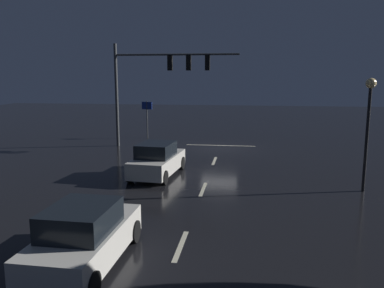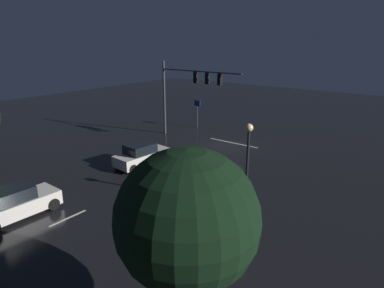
% 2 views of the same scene
% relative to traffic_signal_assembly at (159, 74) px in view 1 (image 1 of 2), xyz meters
% --- Properties ---
extents(ground_plane, '(80.00, 80.00, 0.00)m').
position_rel_traffic_signal_assembly_xyz_m(ground_plane, '(-4.22, 0.08, -5.11)').
color(ground_plane, black).
extents(traffic_signal_assembly, '(8.68, 0.47, 7.18)m').
position_rel_traffic_signal_assembly_xyz_m(traffic_signal_assembly, '(0.00, 0.00, 0.00)').
color(traffic_signal_assembly, '#383A3D').
rests_on(traffic_signal_assembly, ground_plane).
extents(lane_dash_far, '(0.16, 2.20, 0.01)m').
position_rel_traffic_signal_assembly_xyz_m(lane_dash_far, '(-4.22, 4.08, -5.10)').
color(lane_dash_far, beige).
rests_on(lane_dash_far, ground_plane).
extents(lane_dash_mid, '(0.16, 2.20, 0.01)m').
position_rel_traffic_signal_assembly_xyz_m(lane_dash_mid, '(-4.22, 10.08, -5.10)').
color(lane_dash_mid, beige).
rests_on(lane_dash_mid, ground_plane).
extents(lane_dash_near, '(0.16, 2.20, 0.01)m').
position_rel_traffic_signal_assembly_xyz_m(lane_dash_near, '(-4.22, 16.08, -5.10)').
color(lane_dash_near, beige).
rests_on(lane_dash_near, ground_plane).
extents(stop_bar, '(5.00, 0.16, 0.01)m').
position_rel_traffic_signal_assembly_xyz_m(stop_bar, '(-4.22, -1.19, -5.10)').
color(stop_bar, beige).
rests_on(stop_bar, ground_plane).
extents(car_approaching, '(2.25, 4.49, 1.70)m').
position_rel_traffic_signal_assembly_xyz_m(car_approaching, '(-1.65, 7.96, -4.31)').
color(car_approaching, silver).
rests_on(car_approaching, ground_plane).
extents(car_distant, '(1.98, 4.40, 1.70)m').
position_rel_traffic_signal_assembly_xyz_m(car_distant, '(-1.89, 17.63, -4.31)').
color(car_distant, silver).
rests_on(car_distant, ground_plane).
extents(street_lamp_left_kerb, '(0.44, 0.44, 4.92)m').
position_rel_traffic_signal_assembly_xyz_m(street_lamp_left_kerb, '(-11.22, 9.39, -1.65)').
color(street_lamp_left_kerb, black).
rests_on(street_lamp_left_kerb, ground_plane).
extents(route_sign, '(0.89, 0.28, 2.97)m').
position_rel_traffic_signal_assembly_xyz_m(route_sign, '(1.91, -3.91, -2.97)').
color(route_sign, '#383A3D').
rests_on(route_sign, ground_plane).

